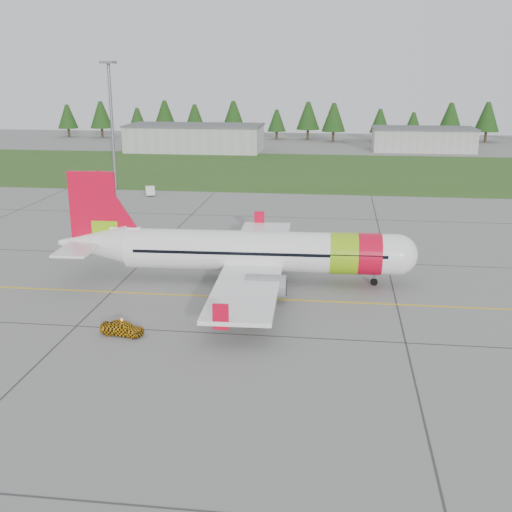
# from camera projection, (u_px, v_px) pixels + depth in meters

# --- Properties ---
(ground) EXTENTS (320.00, 320.00, 0.00)m
(ground) POSITION_uv_depth(u_px,v_px,m) (269.00, 336.00, 47.74)
(ground) COLOR gray
(ground) RESTS_ON ground
(aircraft) EXTENTS (33.52, 30.81, 10.15)m
(aircraft) POSITION_uv_depth(u_px,v_px,m) (251.00, 251.00, 59.25)
(aircraft) COLOR white
(aircraft) RESTS_ON ground
(follow_me_car) EXTENTS (1.29, 1.46, 3.28)m
(follow_me_car) POSITION_uv_depth(u_px,v_px,m) (121.00, 314.00, 47.51)
(follow_me_car) COLOR #FCB40E
(follow_me_car) RESTS_ON ground
(service_van) EXTENTS (1.77, 1.72, 4.06)m
(service_van) POSITION_uv_depth(u_px,v_px,m) (150.00, 182.00, 101.07)
(service_van) COLOR white
(service_van) RESTS_ON ground
(grass_strip) EXTENTS (320.00, 50.00, 0.03)m
(grass_strip) POSITION_uv_depth(u_px,v_px,m) (314.00, 171.00, 125.83)
(grass_strip) COLOR #30561E
(grass_strip) RESTS_ON ground
(taxi_guideline) EXTENTS (120.00, 0.25, 0.02)m
(taxi_guideline) POSITION_uv_depth(u_px,v_px,m) (279.00, 299.00, 55.36)
(taxi_guideline) COLOR gold
(taxi_guideline) RESTS_ON ground
(hangar_west) EXTENTS (32.00, 14.00, 6.00)m
(hangar_west) POSITION_uv_depth(u_px,v_px,m) (195.00, 139.00, 155.32)
(hangar_west) COLOR #A8A8A3
(hangar_west) RESTS_ON ground
(hangar_east) EXTENTS (24.00, 12.00, 5.20)m
(hangar_east) POSITION_uv_depth(u_px,v_px,m) (423.00, 140.00, 156.33)
(hangar_east) COLOR #A8A8A3
(hangar_east) RESTS_ON ground
(floodlight_mast) EXTENTS (0.50, 0.50, 20.00)m
(floodlight_mast) POSITION_uv_depth(u_px,v_px,m) (112.00, 128.00, 104.09)
(floodlight_mast) COLOR slate
(floodlight_mast) RESTS_ON ground
(treeline) EXTENTS (160.00, 8.00, 10.00)m
(treeline) POSITION_uv_depth(u_px,v_px,m) (323.00, 122.00, 177.76)
(treeline) COLOR #1C3F14
(treeline) RESTS_ON ground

